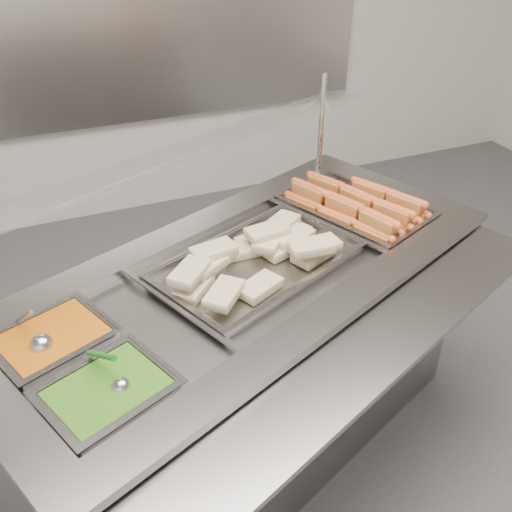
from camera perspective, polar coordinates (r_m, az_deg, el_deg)
name	(u,v)px	position (r m, az deg, el deg)	size (l,w,h in m)	color
back_panel	(112,15)	(3.44, -14.24, 22.31)	(3.00, 0.04, 1.20)	#9B9591
steam_counter	(247,363)	(2.02, -0.92, -10.69)	(1.85, 1.34, 0.81)	slate
tray_rail	(367,350)	(1.56, 11.07, -9.22)	(1.59, 0.91, 0.05)	gray
sneeze_guard	(198,150)	(1.73, -5.79, 10.54)	(1.48, 0.82, 0.40)	silver
pan_hotdogs	(355,215)	(2.15, 9.83, 4.11)	(0.47, 0.58, 0.09)	gray
pan_wraps	(258,267)	(1.80, 0.20, -1.06)	(0.71, 0.57, 0.06)	gray
pan_beans	(54,347)	(1.62, -19.52, -8.55)	(0.33, 0.30, 0.09)	gray
pan_peas	(109,400)	(1.44, -14.46, -13.74)	(0.33, 0.30, 0.09)	gray
hotdogs_in_buns	(358,206)	(2.11, 10.13, 4.93)	(0.43, 0.51, 0.11)	#A46222
tortilla_wraps	(261,252)	(1.80, 0.46, 0.40)	(0.58, 0.44, 0.09)	#C6B185
ladle	(41,344)	(1.57, -20.73, -8.19)	(0.09, 0.16, 0.14)	silver
serving_spoon	(118,381)	(1.41, -13.68, -12.08)	(0.09, 0.16, 0.12)	silver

